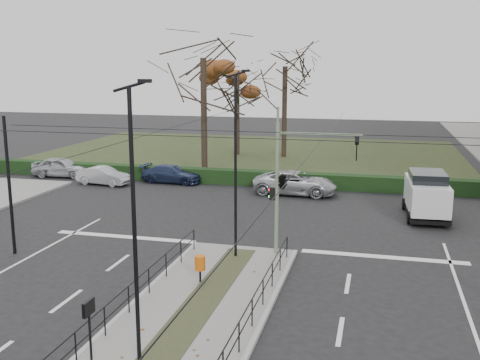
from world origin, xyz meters
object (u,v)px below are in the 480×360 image
(traffic_light, at_px, (285,179))
(parked_car_third, at_px, (172,174))
(parked_car_first, at_px, (62,167))
(parked_car_fourth, at_px, (295,183))
(streetlamp_median_far, at_px, (236,164))
(bare_tree_center, at_px, (285,73))
(streetlamp_median_near, at_px, (135,228))
(parked_car_second, at_px, (104,176))
(bare_tree_near, at_px, (203,67))
(litter_bin, at_px, (200,263))
(white_van, at_px, (427,194))
(info_panel, at_px, (89,316))
(rust_tree, at_px, (237,73))

(traffic_light, height_order, parked_car_third, traffic_light)
(parked_car_first, distance_m, parked_car_fourth, 17.63)
(traffic_light, height_order, streetlamp_median_far, streetlamp_median_far)
(traffic_light, relative_size, bare_tree_center, 0.53)
(streetlamp_median_near, height_order, parked_car_second, streetlamp_median_near)
(parked_car_fourth, xyz_separation_m, bare_tree_near, (-7.16, 3.53, 7.24))
(bare_tree_near, bearing_deg, bare_tree_center, 69.68)
(traffic_light, distance_m, streetlamp_median_far, 2.19)
(bare_tree_center, relative_size, bare_tree_near, 0.93)
(litter_bin, relative_size, streetlamp_median_near, 0.13)
(traffic_light, distance_m, bare_tree_near, 18.24)
(traffic_light, relative_size, litter_bin, 5.52)
(parked_car_second, distance_m, bare_tree_center, 19.00)
(parked_car_fourth, bearing_deg, parked_car_first, 87.20)
(parked_car_second, bearing_deg, parked_car_fourth, -82.42)
(parked_car_third, xyz_separation_m, white_van, (16.58, -5.37, 0.67))
(litter_bin, relative_size, info_panel, 0.51)
(info_panel, relative_size, rust_tree, 0.21)
(streetlamp_median_far, bearing_deg, parked_car_fourth, 87.34)
(white_van, bearing_deg, info_panel, -117.23)
(info_panel, distance_m, bare_tree_near, 27.39)
(parked_car_fourth, xyz_separation_m, rust_tree, (-7.53, 14.57, 6.68))
(streetlamp_median_near, relative_size, streetlamp_median_far, 0.98)
(white_van, distance_m, rust_tree, 24.64)
(litter_bin, bearing_deg, parked_car_second, 127.52)
(traffic_light, relative_size, parked_car_second, 1.50)
(bare_tree_near, bearing_deg, white_van, -26.48)
(parked_car_third, bearing_deg, bare_tree_center, -20.63)
(streetlamp_median_near, distance_m, streetlamp_median_far, 9.30)
(info_panel, relative_size, parked_car_fourth, 0.37)
(parked_car_third, distance_m, bare_tree_near, 7.82)
(parked_car_third, bearing_deg, bare_tree_near, -37.70)
(white_van, bearing_deg, parked_car_first, 167.97)
(parked_car_first, height_order, bare_tree_near, bare_tree_near)
(streetlamp_median_far, bearing_deg, rust_tree, 104.18)
(parked_car_first, bearing_deg, bare_tree_near, -82.95)
(parked_car_first, distance_m, rust_tree, 17.77)
(traffic_light, distance_m, rust_tree, 28.26)
(info_panel, height_order, white_van, white_van)
(info_panel, xyz_separation_m, parked_car_first, (-15.56, 24.15, -0.96))
(parked_car_second, bearing_deg, bare_tree_center, -28.22)
(traffic_light, distance_m, white_van, 10.54)
(traffic_light, distance_m, info_panel, 11.27)
(parked_car_second, distance_m, parked_car_fourth, 13.25)
(info_panel, bearing_deg, parked_car_third, 105.99)
(streetlamp_median_far, bearing_deg, bare_tree_near, 111.82)
(traffic_light, relative_size, streetlamp_median_near, 0.74)
(traffic_light, bearing_deg, parked_car_fourth, 96.10)
(streetlamp_median_near, height_order, white_van, streetlamp_median_near)
(info_panel, relative_size, streetlamp_median_near, 0.26)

